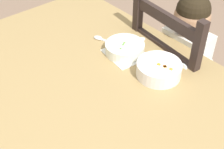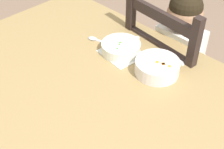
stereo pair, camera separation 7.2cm
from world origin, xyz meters
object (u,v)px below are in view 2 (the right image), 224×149
(bowl_of_peas, at_px, (121,47))
(dining_table, at_px, (102,112))
(child_figure, at_px, (175,53))
(spoon, at_px, (96,40))
(bowl_of_carrots, at_px, (157,67))
(dining_chair, at_px, (171,78))

(bowl_of_peas, bearing_deg, dining_table, -60.35)
(dining_table, xyz_separation_m, child_figure, (-0.04, 0.55, -0.02))
(dining_table, height_order, spoon, spoon)
(dining_table, relative_size, bowl_of_carrots, 8.60)
(dining_chair, relative_size, bowl_of_carrots, 5.25)
(dining_table, relative_size, dining_chair, 1.64)
(dining_chair, bearing_deg, spoon, -128.00)
(bowl_of_carrots, bearing_deg, bowl_of_peas, -179.99)
(child_figure, height_order, spoon, child_figure)
(bowl_of_carrots, height_order, spoon, bowl_of_carrots)
(dining_chair, bearing_deg, dining_table, -84.84)
(dining_table, relative_size, child_figure, 1.65)
(dining_table, bearing_deg, child_figure, 94.65)
(bowl_of_peas, relative_size, bowl_of_carrots, 0.96)
(bowl_of_peas, xyz_separation_m, bowl_of_carrots, (0.20, 0.00, 0.01))
(bowl_of_carrots, distance_m, spoon, 0.35)
(dining_chair, bearing_deg, bowl_of_peas, -107.96)
(bowl_of_carrots, xyz_separation_m, spoon, (-0.35, -0.01, -0.03))
(dining_chair, bearing_deg, child_figure, -35.88)
(bowl_of_carrots, relative_size, spoon, 1.32)
(dining_table, distance_m, bowl_of_peas, 0.31)
(dining_chair, height_order, spoon, dining_chair)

